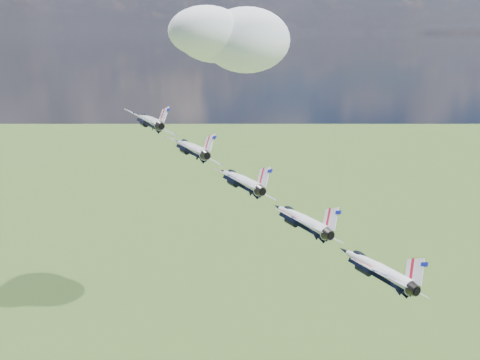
{
  "coord_description": "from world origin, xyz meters",
  "views": [
    {
      "loc": [
        -13.92,
        -74.57,
        163.54
      ],
      "look_at": [
        -6.22,
        0.24,
        142.87
      ],
      "focal_mm": 40.0,
      "sensor_mm": 36.0,
      "label": 1
    }
  ],
  "objects_px": {
    "jet_1": "(190,148)",
    "jet_4": "(375,268)",
    "jet_2": "(240,180)",
    "jet_3": "(300,219)",
    "jet_0": "(149,121)"
  },
  "relations": [
    {
      "from": "jet_2",
      "to": "jet_3",
      "type": "distance_m",
      "value": 12.1
    },
    {
      "from": "jet_4",
      "to": "jet_3",
      "type": "bearing_deg",
      "value": 105.78
    },
    {
      "from": "jet_1",
      "to": "jet_4",
      "type": "xyz_separation_m",
      "value": [
        21.11,
        -28.12,
        -9.02
      ]
    },
    {
      "from": "jet_1",
      "to": "jet_3",
      "type": "distance_m",
      "value": 24.2
    },
    {
      "from": "jet_2",
      "to": "jet_3",
      "type": "relative_size",
      "value": 1.0
    },
    {
      "from": "jet_1",
      "to": "jet_0",
      "type": "bearing_deg",
      "value": 105.78
    },
    {
      "from": "jet_3",
      "to": "jet_4",
      "type": "distance_m",
      "value": 12.1
    },
    {
      "from": "jet_2",
      "to": "jet_4",
      "type": "relative_size",
      "value": 1.0
    },
    {
      "from": "jet_1",
      "to": "jet_2",
      "type": "relative_size",
      "value": 1.0
    },
    {
      "from": "jet_0",
      "to": "jet_3",
      "type": "distance_m",
      "value": 36.3
    },
    {
      "from": "jet_0",
      "to": "jet_3",
      "type": "height_order",
      "value": "jet_0"
    },
    {
      "from": "jet_1",
      "to": "jet_2",
      "type": "xyz_separation_m",
      "value": [
        7.04,
        -9.37,
        -3.01
      ]
    },
    {
      "from": "jet_2",
      "to": "jet_3",
      "type": "height_order",
      "value": "jet_2"
    },
    {
      "from": "jet_0",
      "to": "jet_4",
      "type": "relative_size",
      "value": 1.0
    },
    {
      "from": "jet_1",
      "to": "jet_3",
      "type": "height_order",
      "value": "jet_1"
    }
  ]
}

